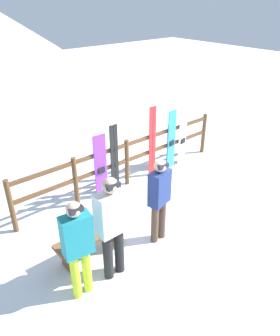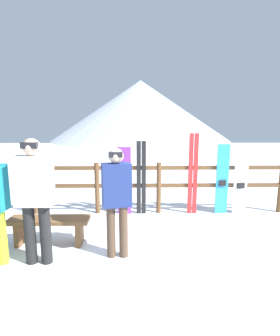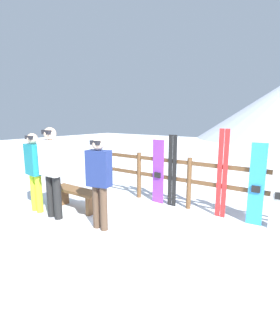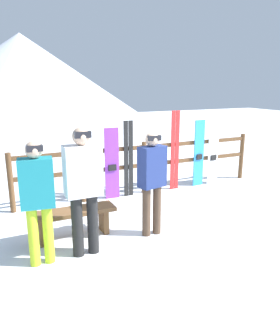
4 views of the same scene
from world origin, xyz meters
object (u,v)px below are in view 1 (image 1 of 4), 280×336
(ski_pair_black, at_px, (114,159))
(person_teal, at_px, (78,244))
(ski_pair_red, at_px, (152,142))
(snowboard_blue, at_px, (171,140))
(snowboard_white, at_px, (182,138))
(person_white, at_px, (112,222))
(bench, at_px, (92,240))
(person_navy, at_px, (159,195))
(snowboard_purple, at_px, (101,167))

(ski_pair_black, bearing_deg, person_teal, -136.14)
(person_teal, relative_size, ski_pair_red, 0.94)
(snowboard_blue, height_order, snowboard_white, snowboard_blue)
(person_white, bearing_deg, bench, 93.07)
(person_navy, distance_m, ski_pair_black, 1.85)
(person_teal, bearing_deg, person_navy, 5.69)
(bench, xyz_separation_m, ski_pair_black, (1.49, 1.39, 0.45))
(snowboard_white, bearing_deg, person_teal, -154.69)
(person_navy, distance_m, person_white, 1.09)
(bench, relative_size, person_white, 0.73)
(bench, xyz_separation_m, person_navy, (1.11, -0.41, 0.60))
(ski_pair_red, bearing_deg, person_teal, -147.88)
(person_teal, distance_m, ski_pair_red, 3.70)
(person_white, relative_size, ski_pair_black, 1.12)
(ski_pair_red, distance_m, snowboard_blue, 0.64)
(person_navy, height_order, ski_pair_red, ski_pair_red)
(person_white, bearing_deg, ski_pair_black, 53.16)
(snowboard_white, bearing_deg, snowboard_blue, 179.98)
(snowboard_white, bearing_deg, person_navy, -144.17)
(snowboard_purple, distance_m, snowboard_white, 2.46)
(snowboard_blue, bearing_deg, person_teal, -152.42)
(person_teal, bearing_deg, snowboard_white, 25.31)
(person_white, height_order, ski_pair_black, person_white)
(person_navy, xyz_separation_m, snowboard_white, (2.49, 1.80, -0.25))
(person_navy, height_order, snowboard_white, person_navy)
(person_navy, bearing_deg, snowboard_blue, 40.62)
(snowboard_purple, height_order, ski_pair_black, ski_pair_black)
(ski_pair_black, xyz_separation_m, snowboard_white, (2.10, -0.00, -0.10))
(person_teal, height_order, person_navy, person_teal)
(bench, bearing_deg, snowboard_purple, 50.72)
(person_white, height_order, snowboard_purple, person_white)
(snowboard_blue, xyz_separation_m, snowboard_white, (0.39, -0.00, -0.06))
(person_white, bearing_deg, person_navy, 8.20)
(person_navy, distance_m, snowboard_blue, 2.76)
(bench, distance_m, ski_pair_black, 2.09)
(bench, distance_m, snowboard_blue, 3.52)
(person_navy, height_order, person_white, person_white)
(ski_pair_black, relative_size, snowboard_blue, 1.05)
(person_navy, xyz_separation_m, person_white, (-1.08, -0.16, 0.08))
(person_teal, bearing_deg, snowboard_blue, 27.58)
(bench, height_order, snowboard_purple, snowboard_purple)
(person_white, height_order, snowboard_white, person_white)
(bench, relative_size, snowboard_purple, 0.89)
(person_teal, bearing_deg, bench, 46.09)
(ski_pair_red, bearing_deg, person_white, -142.52)
(person_white, bearing_deg, snowboard_white, 28.68)
(person_white, relative_size, snowboard_white, 1.27)
(person_teal, height_order, ski_pair_black, person_teal)
(bench, distance_m, snowboard_purple, 1.84)
(bench, xyz_separation_m, person_teal, (-0.55, -0.57, 0.61))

